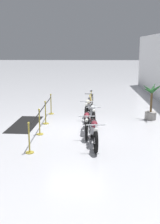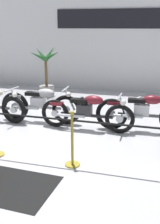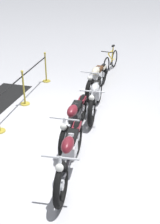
% 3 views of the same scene
% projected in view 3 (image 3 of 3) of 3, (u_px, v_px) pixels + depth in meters
% --- Properties ---
extents(ground_plane, '(120.00, 120.00, 0.00)m').
position_uv_depth(ground_plane, '(63.00, 122.00, 7.36)').
color(ground_plane, silver).
extents(motorcycle_cream_0, '(2.19, 0.62, 0.95)m').
position_uv_depth(motorcycle_cream_0, '(97.00, 79.00, 8.83)').
color(motorcycle_cream_0, black).
rests_on(motorcycle_cream_0, ground).
extents(motorcycle_silver_1, '(2.22, 0.62, 0.97)m').
position_uv_depth(motorcycle_silver_1, '(96.00, 97.00, 7.61)').
color(motorcycle_silver_1, black).
rests_on(motorcycle_silver_1, ground).
extents(motorcycle_maroon_2, '(2.36, 0.62, 0.94)m').
position_uv_depth(motorcycle_maroon_2, '(74.00, 119.00, 6.52)').
color(motorcycle_maroon_2, black).
rests_on(motorcycle_maroon_2, ground).
extents(motorcycle_maroon_3, '(2.31, 0.62, 0.97)m').
position_uv_depth(motorcycle_maroon_3, '(70.00, 154.00, 5.30)').
color(motorcycle_maroon_3, black).
rests_on(motorcycle_maroon_3, ground).
extents(bicycle, '(1.68, 0.49, 0.94)m').
position_uv_depth(bicycle, '(111.00, 62.00, 10.74)').
color(bicycle, black).
rests_on(bicycle, ground).
extents(stanchion_far_left, '(5.52, 0.28, 1.05)m').
position_uv_depth(stanchion_far_left, '(27.00, 80.00, 8.25)').
color(stanchion_far_left, gold).
rests_on(stanchion_far_left, ground).
extents(stanchion_mid_left, '(0.28, 0.28, 1.05)m').
position_uv_depth(stanchion_mid_left, '(24.00, 93.00, 8.13)').
color(stanchion_mid_left, gold).
rests_on(stanchion_mid_left, ground).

